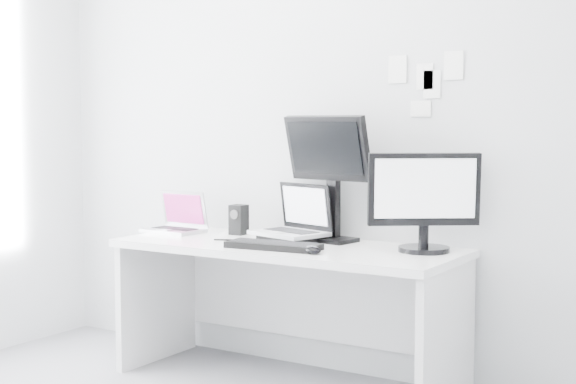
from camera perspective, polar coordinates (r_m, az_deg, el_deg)
The scene contains 14 objects.
back_wall at distance 4.60m, azimuth 2.24°, elevation 4.69°, with size 3.60×3.60×0.00m, color #B3B6B8.
desk at distance 4.41m, azimuth -0.08°, elevation -8.22°, with size 1.80×0.70×0.73m, color white.
macbook at distance 4.83m, azimuth -7.73°, elevation -1.28°, with size 0.32×0.24×0.24m, color silver.
speaker at distance 4.71m, azimuth -3.33°, elevation -1.87°, with size 0.08×0.08×0.17m, color black.
dell_laptop at distance 4.44m, azimuth 0.07°, elevation -1.33°, with size 0.37×0.29×0.31m, color #B2B4B9.
rear_monitor at distance 4.41m, azimuth 2.85°, elevation 1.01°, with size 0.50×0.18×0.68m, color black.
samsung_monitor at distance 4.11m, azimuth 9.16°, elevation -0.58°, with size 0.54×0.25×0.49m, color black.
keyboard at distance 4.18m, azimuth -0.98°, elevation -3.62°, with size 0.47×0.17×0.03m, color black.
mouse at distance 4.03m, azimuth 1.64°, elevation -3.91°, with size 0.11×0.07×0.04m, color black.
wall_note_0 at distance 4.39m, azimuth 7.37°, elevation 8.18°, with size 0.10×0.00×0.14m, color white.
wall_note_1 at distance 4.33m, azimuth 9.18°, elevation 7.67°, with size 0.09×0.00×0.13m, color white.
wall_note_2 at distance 4.28m, azimuth 11.06°, elevation 8.35°, with size 0.10×0.00×0.14m, color white.
wall_note_3 at distance 4.33m, azimuth 8.91°, elevation 5.56°, with size 0.11×0.00×0.08m, color white.
wall_note_4 at distance 4.31m, azimuth 9.65°, elevation 7.14°, with size 0.09×0.00×0.14m, color white.
Camera 1 is at (2.28, -2.39, 1.35)m, focal length 52.91 mm.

